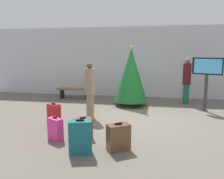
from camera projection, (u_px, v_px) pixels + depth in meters
ground_plane at (144, 119)px, 7.26m from camera, size 16.00×16.00×0.00m
back_wall at (148, 62)px, 10.71m from camera, size 16.00×0.20×3.35m
holiday_tree at (131, 75)px, 8.95m from camera, size 1.33×1.33×2.43m
flight_info_kiosk at (207, 73)px, 8.06m from camera, size 0.97×0.56×1.96m
waiting_bench at (74, 91)px, 10.52m from camera, size 1.61×0.44×0.48m
traveller_0 at (90, 89)px, 7.29m from camera, size 0.45×0.45×1.82m
traveller_1 at (187, 80)px, 9.28m from camera, size 0.39×0.39×1.91m
suitcase_0 at (55, 129)px, 5.53m from camera, size 0.45×0.37×0.59m
suitcase_1 at (80, 138)px, 4.73m from camera, size 0.52×0.33×0.77m
suitcase_2 at (54, 116)px, 6.36m from camera, size 0.42×0.37×0.74m
suitcase_3 at (118, 137)px, 4.95m from camera, size 0.56×0.50×0.62m
suitcase_4 at (83, 128)px, 5.61m from camera, size 0.50×0.43×0.56m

